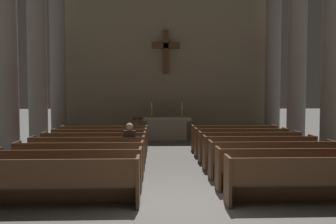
{
  "coord_description": "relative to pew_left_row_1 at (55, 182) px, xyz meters",
  "views": [
    {
      "loc": [
        -0.51,
        -6.4,
        2.14
      ],
      "look_at": [
        0.0,
        7.9,
        1.35
      ],
      "focal_mm": 36.61,
      "sensor_mm": 36.0,
      "label": 1
    }
  ],
  "objects": [
    {
      "name": "ground_plane",
      "position": [
        2.39,
        0.04,
        -0.48
      ],
      "size": [
        80.0,
        80.0,
        0.0
      ],
      "primitive_type": "plane",
      "color": "#66635E"
    },
    {
      "name": "pew_left_row_1",
      "position": [
        0.0,
        0.0,
        0.0
      ],
      "size": [
        3.13,
        0.5,
        0.95
      ],
      "color": "brown",
      "rests_on": "ground"
    },
    {
      "name": "pew_left_row_2",
      "position": [
        0.0,
        1.03,
        0.0
      ],
      "size": [
        3.13,
        0.5,
        0.95
      ],
      "color": "brown",
      "rests_on": "ground"
    },
    {
      "name": "pew_left_row_3",
      "position": [
        0.0,
        2.06,
        0.0
      ],
      "size": [
        3.13,
        0.5,
        0.95
      ],
      "color": "brown",
      "rests_on": "ground"
    },
    {
      "name": "pew_left_row_4",
      "position": [
        0.0,
        3.09,
        0.0
      ],
      "size": [
        3.13,
        0.5,
        0.95
      ],
      "color": "brown",
      "rests_on": "ground"
    },
    {
      "name": "pew_left_row_5",
      "position": [
        0.0,
        4.12,
        0.0
      ],
      "size": [
        3.13,
        0.5,
        0.95
      ],
      "color": "brown",
      "rests_on": "ground"
    },
    {
      "name": "pew_left_row_6",
      "position": [
        0.0,
        5.15,
        0.0
      ],
      "size": [
        3.13,
        0.5,
        0.95
      ],
      "color": "brown",
      "rests_on": "ground"
    },
    {
      "name": "pew_left_row_7",
      "position": [
        0.0,
        6.18,
        0.0
      ],
      "size": [
        3.13,
        0.5,
        0.95
      ],
      "color": "brown",
      "rests_on": "ground"
    },
    {
      "name": "pew_right_row_1",
      "position": [
        4.78,
        0.0,
        0.0
      ],
      "size": [
        3.13,
        0.5,
        0.95
      ],
      "color": "brown",
      "rests_on": "ground"
    },
    {
      "name": "pew_right_row_2",
      "position": [
        4.78,
        1.03,
        0.0
      ],
      "size": [
        3.13,
        0.5,
        0.95
      ],
      "color": "brown",
      "rests_on": "ground"
    },
    {
      "name": "pew_right_row_3",
      "position": [
        4.78,
        2.06,
        0.0
      ],
      "size": [
        3.13,
        0.5,
        0.95
      ],
      "color": "brown",
      "rests_on": "ground"
    },
    {
      "name": "pew_right_row_4",
      "position": [
        4.78,
        3.09,
        0.0
      ],
      "size": [
        3.13,
        0.5,
        0.95
      ],
      "color": "brown",
      "rests_on": "ground"
    },
    {
      "name": "pew_right_row_5",
      "position": [
        4.78,
        4.12,
        0.0
      ],
      "size": [
        3.13,
        0.5,
        0.95
      ],
      "color": "brown",
      "rests_on": "ground"
    },
    {
      "name": "pew_right_row_6",
      "position": [
        4.78,
        5.15,
        0.0
      ],
      "size": [
        3.13,
        0.5,
        0.95
      ],
      "color": "brown",
      "rests_on": "ground"
    },
    {
      "name": "pew_right_row_7",
      "position": [
        4.78,
        6.18,
        0.0
      ],
      "size": [
        3.13,
        0.5,
        0.95
      ],
      "color": "brown",
      "rests_on": "ground"
    },
    {
      "name": "column_left_second",
      "position": [
        -2.65,
        4.2,
        2.9
      ],
      "size": [
        1.05,
        1.05,
        6.92
      ],
      "color": "gray",
      "rests_on": "ground"
    },
    {
      "name": "column_right_second",
      "position": [
        7.43,
        4.2,
        2.9
      ],
      "size": [
        1.05,
        1.05,
        6.92
      ],
      "color": "gray",
      "rests_on": "ground"
    },
    {
      "name": "column_left_third",
      "position": [
        -2.65,
        6.97,
        2.9
      ],
      "size": [
        1.05,
        1.05,
        6.92
      ],
      "color": "gray",
      "rests_on": "ground"
    },
    {
      "name": "column_right_third",
      "position": [
        7.43,
        6.97,
        2.9
      ],
      "size": [
        1.05,
        1.05,
        6.92
      ],
      "color": "gray",
      "rests_on": "ground"
    },
    {
      "name": "column_left_fourth",
      "position": [
        -2.65,
        9.74,
        2.9
      ],
      "size": [
        1.05,
        1.05,
        6.92
      ],
      "color": "gray",
      "rests_on": "ground"
    },
    {
      "name": "column_right_fourth",
      "position": [
        7.43,
        9.74,
        2.9
      ],
      "size": [
        1.05,
        1.05,
        6.92
      ],
      "color": "gray",
      "rests_on": "ground"
    },
    {
      "name": "altar",
      "position": [
        2.39,
        9.34,
        0.06
      ],
      "size": [
        2.2,
        0.9,
        1.01
      ],
      "color": "#A8A399",
      "rests_on": "ground"
    },
    {
      "name": "candlestick_left",
      "position": [
        1.69,
        9.34,
        0.76
      ],
      "size": [
        0.16,
        0.16,
        0.7
      ],
      "color": "#B79338",
      "rests_on": "altar"
    },
    {
      "name": "candlestick_right",
      "position": [
        3.09,
        9.34,
        0.76
      ],
      "size": [
        0.16,
        0.16,
        0.7
      ],
      "color": "#B79338",
      "rests_on": "altar"
    },
    {
      "name": "apse_with_cross",
      "position": [
        2.39,
        11.12,
        3.33
      ],
      "size": [
        11.2,
        0.51,
        7.6
      ],
      "color": "gray",
      "rests_on": "ground"
    },
    {
      "name": "lectern",
      "position": [
        1.11,
        8.14,
        0.07
      ],
      "size": [
        0.44,
        0.36,
        1.15
      ],
      "color": "brown",
      "rests_on": "ground"
    },
    {
      "name": "lone_worshipper",
      "position": [
        1.15,
        3.13,
        0.22
      ],
      "size": [
        0.32,
        0.43,
        1.32
      ],
      "color": "#26262B",
      "rests_on": "ground"
    }
  ]
}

